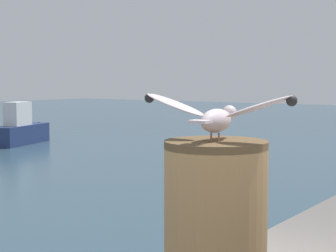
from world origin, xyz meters
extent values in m
cylinder|color=brown|center=(-0.07, -0.52, 2.12)|extent=(0.44, 0.44, 0.83)
cylinder|color=#C67060|center=(-0.08, -0.53, 2.55)|extent=(0.01, 0.01, 0.04)
cylinder|color=#C67060|center=(-0.08, -0.50, 2.55)|extent=(0.01, 0.01, 0.04)
ellipsoid|color=silver|center=(-0.07, -0.52, 2.62)|extent=(0.24, 0.11, 0.10)
sphere|color=silver|center=(0.06, -0.50, 2.64)|extent=(0.06, 0.06, 0.06)
cone|color=gold|center=(0.11, -0.50, 2.64)|extent=(0.05, 0.02, 0.02)
cube|color=silver|center=(-0.22, -0.53, 2.62)|extent=(0.08, 0.09, 0.01)
ellipsoid|color=silver|center=(-0.07, -0.71, 2.68)|extent=(0.15, 0.30, 0.11)
sphere|color=#272727|center=(-0.05, -0.84, 2.71)|extent=(0.04, 0.04, 0.04)
ellipsoid|color=silver|center=(-0.10, -0.32, 2.68)|extent=(0.15, 0.30, 0.11)
sphere|color=#272727|center=(-0.11, -0.19, 2.71)|extent=(0.04, 0.04, 0.04)
cube|color=navy|center=(13.39, 17.48, 0.43)|extent=(3.29, 1.84, 0.85)
cone|color=navy|center=(15.11, 18.04, 0.47)|extent=(1.02, 1.02, 0.81)
cube|color=white|center=(13.11, 17.39, 1.36)|extent=(1.35, 1.02, 1.02)
camera|label=1|loc=(-2.02, -1.68, 2.78)|focal=57.88mm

